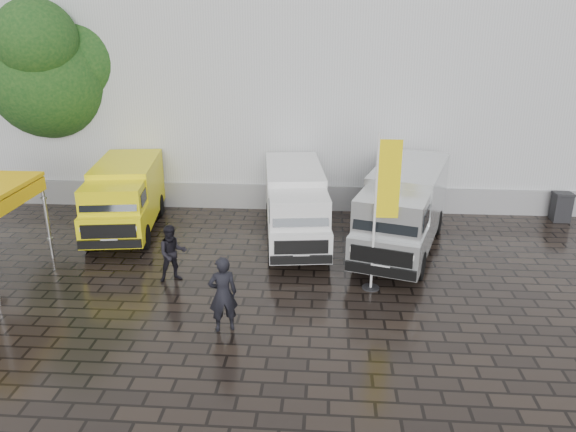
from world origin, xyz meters
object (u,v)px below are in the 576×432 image
van_yellow (125,199)px  person_front (223,294)px  van_white (295,207)px  wheelie_bin (561,207)px  van_silver (403,211)px  person_tent (172,253)px  flagpole (382,206)px

van_yellow → person_front: 7.89m
van_white → wheelie_bin: (9.90, 2.72, -0.68)m
person_front → van_silver: bearing=-152.4°
wheelie_bin → person_tent: (-13.28, -6.03, 0.31)m
van_yellow → van_silver: (9.62, -0.98, 0.14)m
van_yellow → wheelie_bin: 16.16m
van_yellow → wheelie_bin: size_ratio=4.75×
van_silver → wheelie_bin: size_ratio=5.64×
flagpole → wheelie_bin: size_ratio=4.10×
van_silver → person_tent: van_silver is taller
van_white → wheelie_bin: 10.29m
flagpole → person_front: flagpole is taller
person_front → person_tent: bearing=-72.7°
van_yellow → van_white: bearing=-12.3°
flagpole → wheelie_bin: flagpole is taller
van_yellow → person_front: van_yellow is taller
wheelie_bin → person_front: 14.24m
van_white → flagpole: flagpole is taller
van_yellow → van_silver: bearing=-13.9°
van_white → person_front: (-1.41, -5.92, -0.24)m
flagpole → van_silver: bearing=71.2°
flagpole → person_front: bearing=-147.9°
person_front → person_tent: (-1.97, 2.60, -0.12)m
van_yellow → person_tent: size_ratio=3.04×
person_front → wheelie_bin: bearing=-162.4°
van_yellow → person_tent: (2.70, -3.76, -0.35)m
flagpole → van_yellow: bearing=155.9°
van_white → van_silver: (3.54, -0.54, 0.12)m
van_yellow → person_front: size_ratio=2.66×
flagpole → van_white: bearing=126.8°
flagpole → person_tent: (-5.94, 0.11, -1.63)m
van_yellow → van_silver: van_silver is taller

